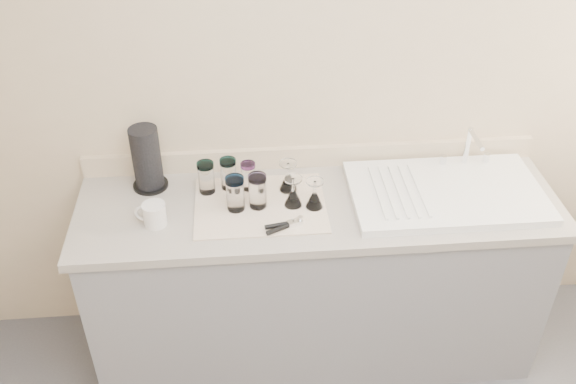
{
  "coord_description": "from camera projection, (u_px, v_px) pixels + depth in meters",
  "views": [
    {
      "loc": [
        -0.32,
        -0.96,
        2.54
      ],
      "look_at": [
        -0.14,
        1.15,
        1.0
      ],
      "focal_mm": 40.0,
      "sensor_mm": 36.0,
      "label": 1
    }
  ],
  "objects": [
    {
      "name": "tumbler_teal",
      "position": [
        206.0,
        177.0,
        2.74
      ],
      "size": [
        0.07,
        0.07,
        0.15
      ],
      "color": "white",
      "rests_on": "dish_towel"
    },
    {
      "name": "goblet_front_right",
      "position": [
        314.0,
        198.0,
        2.67
      ],
      "size": [
        0.07,
        0.07,
        0.13
      ],
      "color": "white",
      "rests_on": "dish_towel"
    },
    {
      "name": "white_mug",
      "position": [
        154.0,
        214.0,
        2.58
      ],
      "size": [
        0.14,
        0.11,
        0.1
      ],
      "color": "silver",
      "rests_on": "counter_unit"
    },
    {
      "name": "sink_unit",
      "position": [
        446.0,
        192.0,
        2.76
      ],
      "size": [
        0.82,
        0.5,
        0.22
      ],
      "color": "white",
      "rests_on": "counter_unit"
    },
    {
      "name": "tumbler_cyan",
      "position": [
        228.0,
        174.0,
        2.76
      ],
      "size": [
        0.07,
        0.07,
        0.14
      ],
      "color": "white",
      "rests_on": "dish_towel"
    },
    {
      "name": "tumbler_lavender",
      "position": [
        258.0,
        191.0,
        2.65
      ],
      "size": [
        0.08,
        0.08,
        0.15
      ],
      "color": "white",
      "rests_on": "dish_towel"
    },
    {
      "name": "counter_unit",
      "position": [
        316.0,
        279.0,
        2.99
      ],
      "size": [
        2.06,
        0.62,
        0.9
      ],
      "color": "slate",
      "rests_on": "ground"
    },
    {
      "name": "goblet_front_left",
      "position": [
        293.0,
        196.0,
        2.68
      ],
      "size": [
        0.08,
        0.08,
        0.14
      ],
      "color": "white",
      "rests_on": "dish_towel"
    },
    {
      "name": "can_opener",
      "position": [
        284.0,
        225.0,
        2.57
      ],
      "size": [
        0.16,
        0.09,
        0.02
      ],
      "color": "silver",
      "rests_on": "dish_towel"
    },
    {
      "name": "tumbler_blue",
      "position": [
        235.0,
        193.0,
        2.63
      ],
      "size": [
        0.08,
        0.08,
        0.15
      ],
      "color": "white",
      "rests_on": "dish_towel"
    },
    {
      "name": "room_envelope",
      "position": [
        397.0,
        295.0,
        1.37
      ],
      "size": [
        3.54,
        3.5,
        2.52
      ],
      "color": "#4E4D52",
      "rests_on": "ground"
    },
    {
      "name": "goblet_back_left",
      "position": [
        288.0,
        180.0,
        2.76
      ],
      "size": [
        0.08,
        0.08,
        0.14
      ],
      "color": "white",
      "rests_on": "dish_towel"
    },
    {
      "name": "tumbler_purple",
      "position": [
        248.0,
        176.0,
        2.76
      ],
      "size": [
        0.06,
        0.06,
        0.13
      ],
      "color": "white",
      "rests_on": "dish_towel"
    },
    {
      "name": "paper_towel_roll",
      "position": [
        147.0,
        159.0,
        2.74
      ],
      "size": [
        0.15,
        0.15,
        0.29
      ],
      "color": "black",
      "rests_on": "counter_unit"
    },
    {
      "name": "dish_towel",
      "position": [
        260.0,
        205.0,
        2.71
      ],
      "size": [
        0.55,
        0.42,
        0.01
      ],
      "primitive_type": "cube",
      "color": "white",
      "rests_on": "counter_unit"
    }
  ]
}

